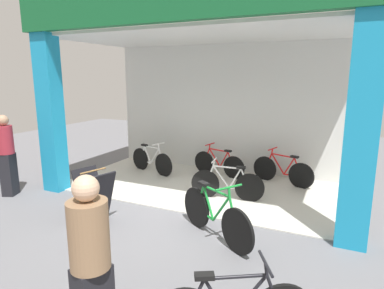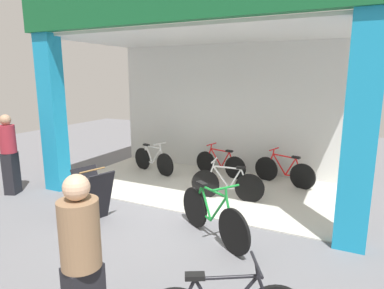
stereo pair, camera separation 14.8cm
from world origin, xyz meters
name	(u,v)px [view 2 (the right image)]	position (x,y,z in m)	size (l,w,h in m)	color
ground_plane	(174,211)	(0.00, 0.00, 0.00)	(20.92, 20.92, 0.00)	slate
shop_facade	(210,89)	(0.00, 1.66, 2.25)	(6.66, 3.44, 4.18)	beige
bicycle_inside_0	(227,184)	(0.70, 1.00, 0.33)	(1.51, 0.42, 0.84)	black
bicycle_inside_1	(220,164)	(-0.04, 2.50, 0.32)	(1.45, 0.43, 0.81)	black
bicycle_inside_2	(153,160)	(-1.74, 2.00, 0.34)	(1.46, 0.54, 0.84)	black
bicycle_inside_3	(284,171)	(1.56, 2.49, 0.33)	(1.47, 0.52, 0.84)	black
bicycle_parked_0	(212,216)	(1.07, -0.67, 0.38)	(1.49, 0.97, 0.96)	black
sandwich_board_sign	(94,195)	(-1.08, -0.94, 0.47)	(0.76, 0.65, 0.94)	black
pedestrian_1	(82,261)	(0.81, -3.15, 0.89)	(0.45, 0.45, 1.70)	black
pedestrian_2	(9,154)	(-3.64, -0.68, 0.89)	(0.42, 0.42, 1.73)	black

